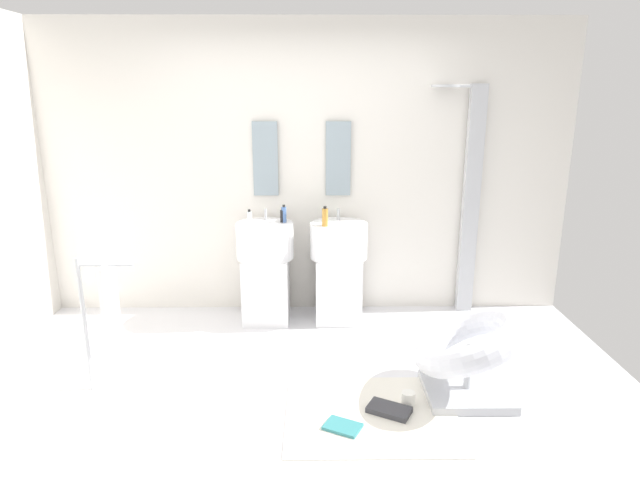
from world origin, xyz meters
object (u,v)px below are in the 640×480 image
pedestal_sink_right (338,267)px  magazine_charcoal (389,410)px  shower_column (470,197)px  soap_bottle_green (325,215)px  soap_bottle_blue (284,214)px  magazine_teal (343,427)px  coffee_mug (408,398)px  lounge_chair (470,348)px  soap_bottle_black (283,216)px  soap_bottle_white (325,218)px  pedestal_sink_left (266,267)px  soap_bottle_amber (325,217)px  towel_rack (105,304)px  soap_bottle_clear (249,218)px

pedestal_sink_right → magazine_charcoal: pedestal_sink_right is taller
magazine_charcoal → shower_column: bearing=89.8°
soap_bottle_green → magazine_charcoal: bearing=-76.3°
shower_column → soap_bottle_blue: bearing=-174.6°
magazine_teal → coffee_mug: bearing=56.3°
lounge_chair → magazine_teal: bearing=-156.4°
soap_bottle_black → soap_bottle_white: bearing=-15.5°
pedestal_sink_left → lounge_chair: 1.95m
pedestal_sink_left → magazine_charcoal: bearing=-58.9°
soap_bottle_amber → towel_rack: bearing=-143.4°
towel_rack → magazine_charcoal: 1.97m
pedestal_sink_right → magazine_charcoal: bearing=-80.1°
soap_bottle_green → soap_bottle_black: size_ratio=1.06×
shower_column → coffee_mug: shower_column is taller
pedestal_sink_right → lounge_chair: pedestal_sink_right is taller
pedestal_sink_right → towel_rack: size_ratio=1.04×
magazine_teal → soap_bottle_amber: size_ratio=1.26×
towel_rack → shower_column: bearing=26.8°
magazine_teal → soap_bottle_amber: soap_bottle_amber is taller
soap_bottle_amber → soap_bottle_black: (-0.37, 0.15, -0.02)m
magazine_charcoal → soap_bottle_green: 1.86m
lounge_chair → soap_bottle_amber: soap_bottle_amber is taller
pedestal_sink_right → shower_column: 1.33m
soap_bottle_green → soap_bottle_blue: size_ratio=0.87×
soap_bottle_green → soap_bottle_white: bearing=-89.2°
pedestal_sink_right → soap_bottle_amber: 0.50m
soap_bottle_blue → soap_bottle_white: (0.36, -0.10, -0.01)m
lounge_chair → soap_bottle_amber: bearing=128.1°
lounge_chair → soap_bottle_black: 1.96m
soap_bottle_blue → towel_rack: bearing=-132.0°
magazine_teal → magazine_charcoal: (0.30, 0.16, 0.01)m
lounge_chair → soap_bottle_clear: (-1.58, 1.25, 0.60)m
soap_bottle_clear → soap_bottle_green: size_ratio=0.99×
magazine_teal → coffee_mug: (0.44, 0.25, 0.03)m
towel_rack → soap_bottle_amber: 1.86m
soap_bottle_black → coffee_mug: bearing=-58.9°
magazine_charcoal → pedestal_sink_left: bearing=149.1°
pedestal_sink_left → coffee_mug: size_ratio=11.09×
lounge_chair → soap_bottle_white: (-0.93, 1.24, 0.60)m
shower_column → magazine_charcoal: shower_column is taller
soap_bottle_black → soap_bottle_blue: bearing=-5.2°
towel_rack → lounge_chair: bearing=-2.4°
magazine_teal → soap_bottle_blue: size_ratio=1.40×
soap_bottle_clear → soap_bottle_amber: (0.64, -0.06, 0.02)m
pedestal_sink_left → shower_column: size_ratio=0.48×
soap_bottle_amber → soap_bottle_clear: bearing=175.0°
soap_bottle_clear → soap_bottle_blue: bearing=17.7°
pedestal_sink_right → soap_bottle_amber: bearing=-141.1°
magazine_charcoal → soap_bottle_white: soap_bottle_white is taller
coffee_mug → soap_bottle_white: 1.71m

